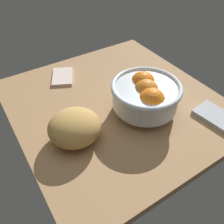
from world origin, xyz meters
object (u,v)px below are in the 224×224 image
at_px(bread_loaf, 75,127).
at_px(napkin_folded, 218,118).
at_px(napkin_spare, 63,77).
at_px(fruit_bowl, 146,94).

bearing_deg(bread_loaf, napkin_folded, 67.41).
xyz_separation_m(bread_loaf, napkin_spare, (-0.32, 0.10, -0.04)).
xyz_separation_m(fruit_bowl, bread_loaf, (-0.01, -0.25, -0.02)).
relative_size(fruit_bowl, napkin_spare, 1.88).
bearing_deg(napkin_spare, bread_loaf, -17.21).
relative_size(napkin_folded, napkin_spare, 1.24).
bearing_deg(bread_loaf, fruit_bowl, 87.13).
bearing_deg(napkin_folded, fruit_bowl, -133.04).
height_order(fruit_bowl, napkin_folded, fruit_bowl).
distance_m(fruit_bowl, napkin_folded, 0.25).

